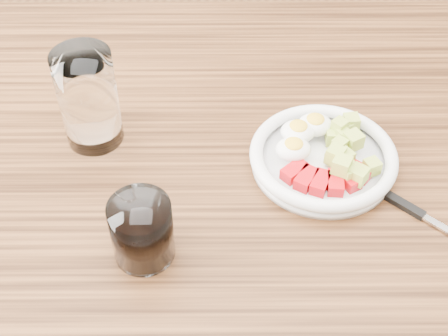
# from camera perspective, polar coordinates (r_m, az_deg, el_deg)

# --- Properties ---
(dining_table) EXTENTS (1.50, 0.90, 0.77)m
(dining_table) POSITION_cam_1_polar(r_m,az_deg,el_deg) (0.88, 0.66, -6.35)
(dining_table) COLOR brown
(dining_table) RESTS_ON ground
(bowl) EXTENTS (0.20, 0.20, 0.05)m
(bowl) POSITION_cam_1_polar(r_m,az_deg,el_deg) (0.83, 9.00, 1.14)
(bowl) COLOR white
(bowl) RESTS_ON dining_table
(fork) EXTENTS (0.14, 0.13, 0.01)m
(fork) POSITION_cam_1_polar(r_m,az_deg,el_deg) (0.81, 16.70, -3.60)
(fork) COLOR black
(fork) RESTS_ON dining_table
(water_glass) EXTENTS (0.08, 0.08, 0.14)m
(water_glass) POSITION_cam_1_polar(r_m,az_deg,el_deg) (0.84, -12.31, 6.22)
(water_glass) COLOR white
(water_glass) RESTS_ON dining_table
(coffee_glass) EXTENTS (0.07, 0.07, 0.08)m
(coffee_glass) POSITION_cam_1_polar(r_m,az_deg,el_deg) (0.71, -7.51, -5.73)
(coffee_glass) COLOR white
(coffee_glass) RESTS_ON dining_table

